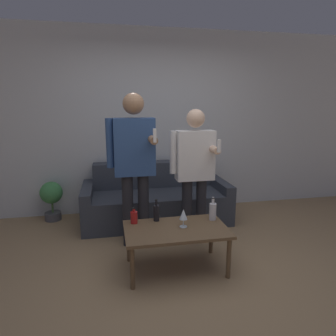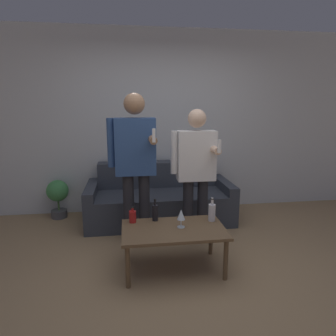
{
  "view_description": "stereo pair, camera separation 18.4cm",
  "coord_description": "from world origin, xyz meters",
  "px_view_note": "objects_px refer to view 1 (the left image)",
  "views": [
    {
      "loc": [
        -0.72,
        -2.45,
        1.63
      ],
      "look_at": [
        -0.11,
        0.66,
        0.95
      ],
      "focal_mm": 32.0,
      "sensor_mm": 36.0,
      "label": 1
    },
    {
      "loc": [
        -0.54,
        -2.48,
        1.63
      ],
      "look_at": [
        -0.11,
        0.66,
        0.95
      ],
      "focal_mm": 32.0,
      "sensor_mm": 36.0,
      "label": 2
    }
  ],
  "objects_px": {
    "couch": "(156,200)",
    "bottle_orange": "(156,212)",
    "person_standing_left": "(134,159)",
    "person_standing_right": "(194,166)",
    "coffee_table": "(176,233)"
  },
  "relations": [
    {
      "from": "couch",
      "to": "person_standing_left",
      "type": "bearing_deg",
      "value": -115.65
    },
    {
      "from": "person_standing_left",
      "to": "person_standing_right",
      "type": "relative_size",
      "value": 1.11
    },
    {
      "from": "coffee_table",
      "to": "person_standing_left",
      "type": "bearing_deg",
      "value": 119.02
    },
    {
      "from": "coffee_table",
      "to": "bottle_orange",
      "type": "distance_m",
      "value": 0.31
    },
    {
      "from": "coffee_table",
      "to": "person_standing_right",
      "type": "height_order",
      "value": "person_standing_right"
    },
    {
      "from": "couch",
      "to": "coffee_table",
      "type": "bearing_deg",
      "value": -90.36
    },
    {
      "from": "couch",
      "to": "person_standing_left",
      "type": "distance_m",
      "value": 1.1
    },
    {
      "from": "bottle_orange",
      "to": "person_standing_right",
      "type": "relative_size",
      "value": 0.15
    },
    {
      "from": "couch",
      "to": "person_standing_left",
      "type": "relative_size",
      "value": 1.15
    },
    {
      "from": "coffee_table",
      "to": "couch",
      "type": "bearing_deg",
      "value": 89.64
    },
    {
      "from": "bottle_orange",
      "to": "person_standing_left",
      "type": "height_order",
      "value": "person_standing_left"
    },
    {
      "from": "coffee_table",
      "to": "bottle_orange",
      "type": "relative_size",
      "value": 4.31
    },
    {
      "from": "couch",
      "to": "bottle_orange",
      "type": "xyz_separation_m",
      "value": [
        -0.17,
        -1.13,
        0.24
      ]
    },
    {
      "from": "couch",
      "to": "bottle_orange",
      "type": "relative_size",
      "value": 8.59
    },
    {
      "from": "person_standing_right",
      "to": "person_standing_left",
      "type": "bearing_deg",
      "value": 178.52
    }
  ]
}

